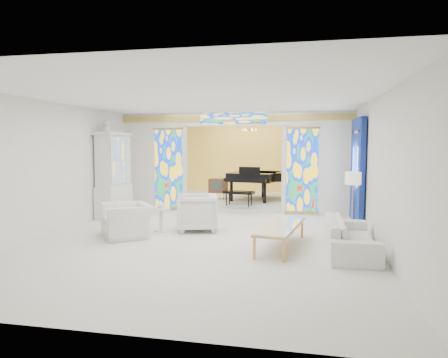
% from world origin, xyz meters
% --- Properties ---
extents(floor, '(12.00, 12.00, 0.00)m').
position_xyz_m(floor, '(0.00, 0.00, 0.00)').
color(floor, white).
rests_on(floor, ground).
extents(ceiling, '(7.00, 12.00, 0.02)m').
position_xyz_m(ceiling, '(0.00, 0.00, 3.00)').
color(ceiling, white).
rests_on(ceiling, wall_back).
extents(wall_back, '(7.00, 0.02, 3.00)m').
position_xyz_m(wall_back, '(0.00, 6.00, 1.50)').
color(wall_back, white).
rests_on(wall_back, floor).
extents(wall_front, '(7.00, 0.02, 3.00)m').
position_xyz_m(wall_front, '(0.00, -6.00, 1.50)').
color(wall_front, white).
rests_on(wall_front, floor).
extents(wall_left, '(0.02, 12.00, 3.00)m').
position_xyz_m(wall_left, '(-3.50, 0.00, 1.50)').
color(wall_left, white).
rests_on(wall_left, floor).
extents(wall_right, '(0.02, 12.00, 3.00)m').
position_xyz_m(wall_right, '(3.50, 0.00, 1.50)').
color(wall_right, white).
rests_on(wall_right, floor).
extents(partition_wall, '(7.00, 0.22, 3.00)m').
position_xyz_m(partition_wall, '(0.00, 2.00, 1.65)').
color(partition_wall, white).
rests_on(partition_wall, floor).
extents(stained_glass_left, '(0.90, 0.04, 2.40)m').
position_xyz_m(stained_glass_left, '(-2.03, 1.89, 1.30)').
color(stained_glass_left, gold).
rests_on(stained_glass_left, partition_wall).
extents(stained_glass_right, '(0.90, 0.04, 2.40)m').
position_xyz_m(stained_glass_right, '(2.03, 1.89, 1.30)').
color(stained_glass_right, gold).
rests_on(stained_glass_right, partition_wall).
extents(stained_glass_transom, '(2.00, 0.04, 0.34)m').
position_xyz_m(stained_glass_transom, '(0.00, 1.89, 2.82)').
color(stained_glass_transom, gold).
rests_on(stained_glass_transom, partition_wall).
extents(alcove_platform, '(6.80, 3.80, 0.18)m').
position_xyz_m(alcove_platform, '(0.00, 4.10, 0.09)').
color(alcove_platform, white).
rests_on(alcove_platform, floor).
extents(gold_curtain_back, '(6.70, 0.10, 2.90)m').
position_xyz_m(gold_curtain_back, '(0.00, 5.88, 1.50)').
color(gold_curtain_back, '#FCDF57').
rests_on(gold_curtain_back, wall_back).
extents(chandelier, '(0.48, 0.48, 0.30)m').
position_xyz_m(chandelier, '(0.20, 4.00, 2.55)').
color(chandelier, '#BD8742').
rests_on(chandelier, ceiling).
extents(blue_drapes, '(0.14, 1.85, 2.65)m').
position_xyz_m(blue_drapes, '(3.40, 0.70, 1.58)').
color(blue_drapes, navy).
rests_on(blue_drapes, wall_right).
extents(china_cabinet, '(0.56, 1.46, 2.72)m').
position_xyz_m(china_cabinet, '(-3.22, 0.60, 1.17)').
color(china_cabinet, silver).
rests_on(china_cabinet, floor).
extents(armchair_left, '(1.45, 1.48, 0.72)m').
position_xyz_m(armchair_left, '(-1.79, -1.67, 0.36)').
color(armchair_left, white).
rests_on(armchair_left, floor).
extents(armchair_right, '(1.16, 1.15, 0.87)m').
position_xyz_m(armchair_right, '(-0.42, -0.76, 0.43)').
color(armchair_right, white).
rests_on(armchair_right, floor).
extents(sofa, '(0.87, 2.19, 0.64)m').
position_xyz_m(sofa, '(2.95, -2.10, 0.32)').
color(sofa, white).
rests_on(sofa, floor).
extents(side_table, '(0.47, 0.47, 0.56)m').
position_xyz_m(side_table, '(-1.22, -1.04, 0.37)').
color(side_table, silver).
rests_on(side_table, floor).
extents(vase, '(0.20, 0.20, 0.18)m').
position_xyz_m(vase, '(-1.22, -1.04, 0.65)').
color(vase, silver).
rests_on(vase, side_table).
extents(coffee_table, '(0.97, 2.16, 0.47)m').
position_xyz_m(coffee_table, '(1.63, -1.97, 0.43)').
color(coffee_table, white).
rests_on(coffee_table, floor).
extents(floor_lamp, '(0.45, 0.45, 1.43)m').
position_xyz_m(floor_lamp, '(3.15, -0.55, 1.22)').
color(floor_lamp, '#BD8742').
rests_on(floor_lamp, floor).
extents(grand_piano, '(2.15, 2.95, 1.14)m').
position_xyz_m(grand_piano, '(0.61, 3.63, 0.95)').
color(grand_piano, black).
rests_on(grand_piano, alcove_platform).
extents(tv_console, '(0.62, 0.44, 0.70)m').
position_xyz_m(tv_console, '(-0.80, 3.46, 0.63)').
color(tv_console, brown).
rests_on(tv_console, alcove_platform).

